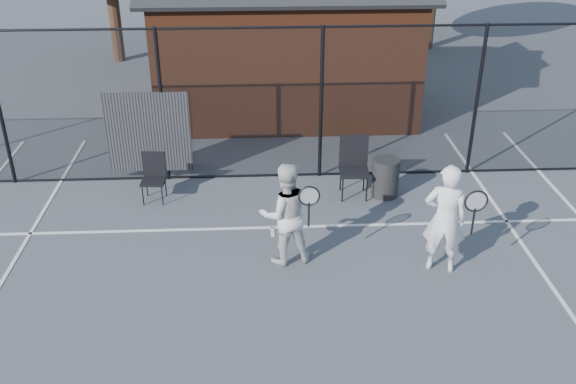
{
  "coord_description": "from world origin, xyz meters",
  "views": [
    {
      "loc": [
        -0.2,
        -6.51,
        5.67
      ],
      "look_at": [
        0.23,
        2.21,
        1.1
      ],
      "focal_mm": 40.0,
      "sensor_mm": 36.0,
      "label": 1
    }
  ],
  "objects_px": {
    "waste_bin": "(385,177)",
    "player_front": "(445,219)",
    "player_back": "(285,214)",
    "chair_right": "(354,169)",
    "chair_left": "(153,179)",
    "clubhouse": "(285,45)"
  },
  "relations": [
    {
      "from": "waste_bin",
      "to": "player_front",
      "type": "bearing_deg",
      "value": -80.59
    },
    {
      "from": "player_front",
      "to": "waste_bin",
      "type": "relative_size",
      "value": 2.4
    },
    {
      "from": "player_back",
      "to": "chair_right",
      "type": "height_order",
      "value": "player_back"
    },
    {
      "from": "waste_bin",
      "to": "chair_right",
      "type": "bearing_deg",
      "value": 180.0
    },
    {
      "from": "player_front",
      "to": "chair_left",
      "type": "height_order",
      "value": "player_front"
    },
    {
      "from": "player_front",
      "to": "chair_left",
      "type": "xyz_separation_m",
      "value": [
        -4.7,
        2.46,
        -0.44
      ]
    },
    {
      "from": "chair_right",
      "to": "clubhouse",
      "type": "bearing_deg",
      "value": 104.37
    },
    {
      "from": "player_back",
      "to": "chair_right",
      "type": "distance_m",
      "value": 2.53
    },
    {
      "from": "clubhouse",
      "to": "chair_right",
      "type": "relative_size",
      "value": 5.84
    },
    {
      "from": "chair_right",
      "to": "waste_bin",
      "type": "distance_m",
      "value": 0.62
    },
    {
      "from": "player_back",
      "to": "chair_right",
      "type": "bearing_deg",
      "value": 56.84
    },
    {
      "from": "clubhouse",
      "to": "player_front",
      "type": "xyz_separation_m",
      "value": [
        2.05,
        -7.36,
        -0.72
      ]
    },
    {
      "from": "chair_left",
      "to": "waste_bin",
      "type": "relative_size",
      "value": 1.2
    },
    {
      "from": "player_front",
      "to": "player_back",
      "type": "height_order",
      "value": "player_front"
    },
    {
      "from": "player_back",
      "to": "waste_bin",
      "type": "xyz_separation_m",
      "value": [
        1.97,
        2.1,
        -0.47
      ]
    },
    {
      "from": "player_front",
      "to": "waste_bin",
      "type": "distance_m",
      "value": 2.54
    },
    {
      "from": "clubhouse",
      "to": "player_back",
      "type": "distance_m",
      "value": 7.05
    },
    {
      "from": "clubhouse",
      "to": "waste_bin",
      "type": "xyz_separation_m",
      "value": [
        1.65,
        -4.9,
        -1.24
      ]
    },
    {
      "from": "clubhouse",
      "to": "waste_bin",
      "type": "bearing_deg",
      "value": -71.43
    },
    {
      "from": "player_front",
      "to": "clubhouse",
      "type": "bearing_deg",
      "value": 105.59
    },
    {
      "from": "player_front",
      "to": "chair_right",
      "type": "distance_m",
      "value": 2.67
    },
    {
      "from": "clubhouse",
      "to": "chair_left",
      "type": "height_order",
      "value": "clubhouse"
    }
  ]
}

